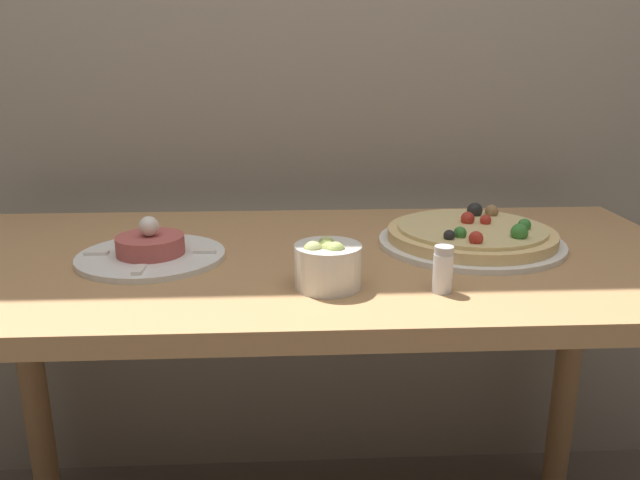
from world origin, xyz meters
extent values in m
cube|color=#AD7F51|center=(0.00, 0.33, 0.73)|extent=(1.40, 0.66, 0.03)
cylinder|color=#AD7F51|center=(-0.64, 0.60, 0.36)|extent=(0.06, 0.06, 0.71)
cylinder|color=#AD7F51|center=(0.64, 0.60, 0.36)|extent=(0.06, 0.06, 0.71)
cylinder|color=white|center=(0.31, 0.37, 0.75)|extent=(0.34, 0.34, 0.01)
cylinder|color=#E5C17F|center=(0.31, 0.37, 0.77)|extent=(0.31, 0.31, 0.02)
cylinder|color=#E0C684|center=(0.31, 0.37, 0.78)|extent=(0.27, 0.27, 0.01)
sphere|color=#997047|center=(0.37, 0.45, 0.79)|extent=(0.03, 0.03, 0.03)
sphere|color=black|center=(0.24, 0.29, 0.79)|extent=(0.02, 0.02, 0.02)
sphere|color=#387F33|center=(0.40, 0.34, 0.79)|extent=(0.02, 0.02, 0.02)
sphere|color=#B22D23|center=(0.28, 0.26, 0.79)|extent=(0.02, 0.02, 0.02)
sphere|color=black|center=(0.34, 0.45, 0.79)|extent=(0.03, 0.03, 0.03)
sphere|color=#B22D23|center=(0.34, 0.38, 0.79)|extent=(0.02, 0.02, 0.02)
sphere|color=#387F33|center=(0.37, 0.29, 0.79)|extent=(0.03, 0.03, 0.03)
sphere|color=#B22D23|center=(0.30, 0.39, 0.79)|extent=(0.03, 0.03, 0.03)
sphere|color=#387F33|center=(0.26, 0.30, 0.79)|extent=(0.02, 0.02, 0.02)
cylinder|color=white|center=(-0.28, 0.31, 0.75)|extent=(0.26, 0.26, 0.01)
cylinder|color=#B2514C|center=(-0.28, 0.31, 0.77)|extent=(0.12, 0.12, 0.03)
sphere|color=silver|center=(-0.28, 0.31, 0.81)|extent=(0.04, 0.04, 0.04)
cube|color=white|center=(-0.18, 0.31, 0.76)|extent=(0.04, 0.02, 0.01)
cube|color=white|center=(-0.28, 0.41, 0.76)|extent=(0.02, 0.04, 0.01)
cube|color=white|center=(-0.37, 0.31, 0.76)|extent=(0.04, 0.02, 0.01)
cube|color=white|center=(-0.28, 0.22, 0.76)|extent=(0.02, 0.04, 0.01)
cylinder|color=silver|center=(0.02, 0.16, 0.78)|extent=(0.10, 0.10, 0.07)
sphere|color=#A3B25B|center=(0.03, 0.14, 0.81)|extent=(0.03, 0.03, 0.03)
sphere|color=#8EA34C|center=(0.02, 0.16, 0.81)|extent=(0.03, 0.03, 0.03)
sphere|color=#B7BC70|center=(0.02, 0.18, 0.81)|extent=(0.03, 0.03, 0.03)
sphere|color=#B7BC70|center=(0.00, 0.15, 0.81)|extent=(0.03, 0.03, 0.03)
sphere|color=#A3B25B|center=(0.02, 0.15, 0.81)|extent=(0.03, 0.03, 0.03)
cylinder|color=silver|center=(0.19, 0.13, 0.78)|extent=(0.03, 0.03, 0.06)
cylinder|color=#B2B2B7|center=(0.19, 0.13, 0.81)|extent=(0.03, 0.03, 0.01)
camera|label=1|loc=(-0.04, -0.74, 1.09)|focal=35.00mm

